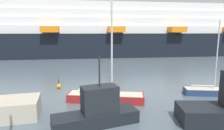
# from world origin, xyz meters

# --- Properties ---
(sailboat_0) EXTENTS (7.37, 3.82, 10.39)m
(sailboat_0) POSITION_xyz_m (-1.75, 11.55, 0.56)
(sailboat_0) COLOR maroon
(sailboat_0) RESTS_ON ground_plane
(sailboat_1) EXTENTS (5.39, 2.81, 7.76)m
(sailboat_1) POSITION_xyz_m (9.38, 11.30, 0.43)
(sailboat_1) COLOR navy
(sailboat_1) RESTS_ON ground_plane
(fishing_boat_0) EXTENTS (6.33, 2.80, 4.96)m
(fishing_boat_0) POSITION_xyz_m (-3.19, 7.05, 1.02)
(fishing_boat_0) COLOR black
(fishing_boat_0) RESTS_ON ground_plane
(channel_buoy_1) EXTENTS (0.54, 0.54, 1.16)m
(channel_buoy_1) POSITION_xyz_m (-6.36, 17.13, 0.28)
(channel_buoy_1) COLOR orange
(channel_buoy_1) RESTS_ON ground_plane
(cruise_ship) EXTENTS (112.52, 24.26, 19.76)m
(cruise_ship) POSITION_xyz_m (6.76, 49.56, 6.34)
(cruise_ship) COLOR black
(cruise_ship) RESTS_ON ground_plane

